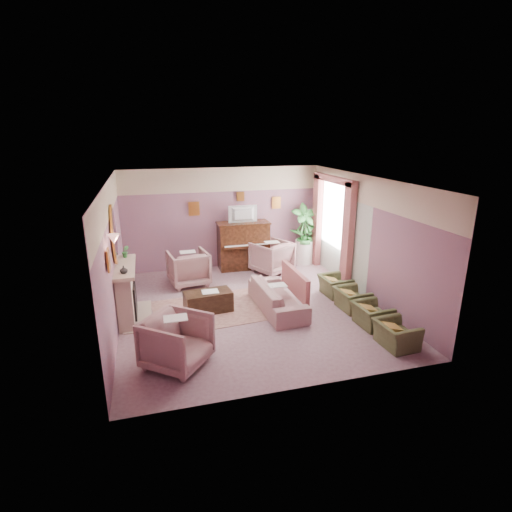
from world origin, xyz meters
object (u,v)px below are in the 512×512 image
object	(u,v)px
floral_armchair_front	(177,339)
olive_chair_b	(372,312)
piano	(243,246)
olive_chair_d	(335,283)
sofa	(277,292)
floral_armchair_right	(272,255)
side_table	(304,252)
olive_chair_a	(396,331)
olive_chair_c	(352,296)
television	(243,213)
coffee_table	(208,302)
floral_armchair_left	(188,266)

from	to	relation	value
floral_armchair_front	olive_chair_b	distance (m)	3.87
piano	olive_chair_d	xyz separation A→B (m)	(1.61, -2.52, -0.34)
sofa	floral_armchair_right	distance (m)	2.40
floral_armchair_right	olive_chair_b	world-z (taller)	floral_armchair_right
olive_chair_d	side_table	xyz separation A→B (m)	(0.20, 2.46, 0.04)
olive_chair_b	side_table	bearing A→B (deg)	87.17
olive_chair_a	olive_chair_b	distance (m)	0.82
olive_chair_a	floral_armchair_right	bearing A→B (deg)	102.19
piano	olive_chair_c	world-z (taller)	piano
television	coffee_table	size ratio (longest dim) A/B	0.80
floral_armchair_left	olive_chair_a	bearing A→B (deg)	-51.51
floral_armchair_right	side_table	world-z (taller)	floral_armchair_right
olive_chair_b	side_table	xyz separation A→B (m)	(0.20, 4.10, 0.04)
floral_armchair_left	olive_chair_c	xyz separation A→B (m)	(3.26, -2.46, -0.17)
television	side_table	bearing A→B (deg)	-0.15
olive_chair_d	side_table	world-z (taller)	side_table
olive_chair_b	sofa	bearing A→B (deg)	140.96
coffee_table	piano	bearing A→B (deg)	61.45
sofa	floral_armchair_left	xyz separation A→B (m)	(-1.70, 2.01, 0.09)
piano	television	size ratio (longest dim) A/B	1.75
piano	side_table	size ratio (longest dim) A/B	2.00
sofa	floral_armchair_front	bearing A→B (deg)	-144.05
floral_armchair_left	floral_armchair_front	bearing A→B (deg)	-99.10
coffee_table	olive_chair_a	bearing A→B (deg)	-37.95
sofa	olive_chair_c	size ratio (longest dim) A/B	2.70
floral_armchair_left	side_table	world-z (taller)	floral_armchair_left
sofa	olive_chair_a	distance (m)	2.60
floral_armchair_left	side_table	bearing A→B (deg)	13.43
floral_armchair_right	floral_armchair_front	distance (m)	4.92
floral_armchair_front	television	bearing A→B (deg)	63.63
coffee_table	floral_armchair_right	xyz separation A→B (m)	(2.08, 2.04, 0.26)
floral_armchair_front	olive_chair_c	xyz separation A→B (m)	(3.84, 1.21, -0.17)
floral_armchair_front	olive_chair_c	distance (m)	4.03
floral_armchair_left	side_table	size ratio (longest dim) A/B	1.38
floral_armchair_right	olive_chair_a	size ratio (longest dim) A/B	1.34
piano	side_table	distance (m)	1.84
television	floral_armchair_front	world-z (taller)	television
coffee_table	olive_chair_a	world-z (taller)	olive_chair_a
olive_chair_d	olive_chair_a	bearing A→B (deg)	-90.00
olive_chair_a	floral_armchair_left	bearing A→B (deg)	128.49
piano	floral_armchair_front	world-z (taller)	piano
olive_chair_a	olive_chair_d	distance (m)	2.46
floral_armchair_front	coffee_table	bearing A→B (deg)	67.30
olive_chair_d	side_table	bearing A→B (deg)	85.28
sofa	television	bearing A→B (deg)	91.09
floral_armchair_left	floral_armchair_right	size ratio (longest dim) A/B	1.00
piano	floral_armchair_front	size ratio (longest dim) A/B	1.45
olive_chair_b	olive_chair_c	size ratio (longest dim) A/B	1.00
television	sofa	world-z (taller)	television
floral_armchair_left	olive_chair_d	xyz separation A→B (m)	(3.26, -1.64, -0.17)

